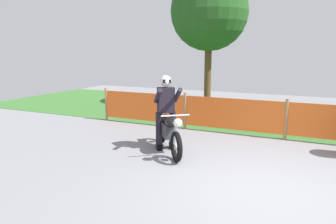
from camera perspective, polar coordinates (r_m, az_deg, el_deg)
name	(u,v)px	position (r m, az deg, el deg)	size (l,w,h in m)	color
ground	(265,192)	(5.48, 17.08, -13.59)	(24.00, 24.00, 0.02)	gray
grass_verge	(293,116)	(11.71, 21.58, -0.74)	(24.00, 6.32, 0.01)	#386B2D
barrier_fence	(286,119)	(8.51, 20.47, -1.14)	(11.04, 0.08, 1.05)	#997547
tree_leftmost	(209,12)	(13.19, 7.42, 17.36)	(3.07, 3.07, 5.26)	brown
motorcycle_lead	(168,131)	(7.04, 0.04, -3.52)	(1.35, 1.63, 0.95)	black
rider_lead	(166,108)	(7.14, -0.40, 0.71)	(0.74, 0.78, 1.69)	black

